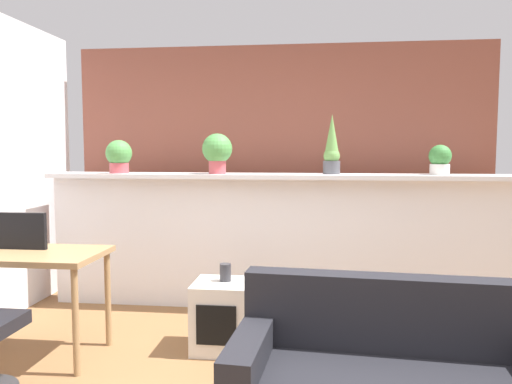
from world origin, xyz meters
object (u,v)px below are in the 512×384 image
at_px(potted_plant_2, 332,148).
at_px(potted_plant_3, 440,159).
at_px(potted_plant_0, 119,156).
at_px(desk, 23,263).
at_px(potted_plant_1, 217,151).
at_px(vase_on_shelf, 225,272).
at_px(side_cube_shelf, 221,316).
at_px(tv_monitor, 19,231).

height_order(potted_plant_2, potted_plant_3, potted_plant_2).
height_order(potted_plant_0, desk, potted_plant_0).
distance_m(potted_plant_1, potted_plant_3, 1.95).
relative_size(potted_plant_2, vase_on_shelf, 4.13).
height_order(side_cube_shelf, vase_on_shelf, vase_on_shelf).
relative_size(potted_plant_2, tv_monitor, 1.31).
distance_m(side_cube_shelf, vase_on_shelf, 0.32).
xyz_separation_m(potted_plant_3, desk, (-3.09, -1.26, -0.71)).
relative_size(potted_plant_1, tv_monitor, 0.90).
distance_m(potted_plant_3, vase_on_shelf, 2.12).
bearing_deg(potted_plant_0, potted_plant_3, 1.36).
bearing_deg(potted_plant_2, side_cube_shelf, -129.86).
distance_m(potted_plant_0, potted_plant_2, 1.94).
bearing_deg(vase_on_shelf, desk, -167.22).
xyz_separation_m(potted_plant_1, vase_on_shelf, (0.23, -0.88, -0.88)).
distance_m(tv_monitor, side_cube_shelf, 1.57).
distance_m(potted_plant_0, side_cube_shelf, 1.85).
distance_m(desk, tv_monitor, 0.24).
height_order(potted_plant_1, tv_monitor, potted_plant_1).
bearing_deg(potted_plant_3, side_cube_shelf, -150.46).
height_order(potted_plant_3, tv_monitor, potted_plant_3).
bearing_deg(potted_plant_1, potted_plant_2, 3.14).
bearing_deg(potted_plant_1, tv_monitor, -137.61).
relative_size(potted_plant_3, vase_on_shelf, 2.03).
bearing_deg(potted_plant_3, tv_monitor, -159.53).
bearing_deg(potted_plant_2, potted_plant_3, 0.80).
bearing_deg(tv_monitor, potted_plant_3, 20.47).
relative_size(desk, side_cube_shelf, 2.20).
relative_size(potted_plant_3, tv_monitor, 0.64).
xyz_separation_m(potted_plant_2, desk, (-2.17, -1.25, -0.80)).
height_order(potted_plant_1, vase_on_shelf, potted_plant_1).
xyz_separation_m(side_cube_shelf, vase_on_shelf, (0.02, 0.04, 0.31)).
xyz_separation_m(potted_plant_1, potted_plant_3, (1.95, 0.07, -0.07)).
distance_m(potted_plant_1, tv_monitor, 1.75).
xyz_separation_m(potted_plant_2, tv_monitor, (-2.24, -1.17, -0.59)).
relative_size(potted_plant_1, desk, 0.33).
relative_size(potted_plant_2, side_cube_shelf, 1.06).
xyz_separation_m(potted_plant_3, tv_monitor, (-3.17, -1.18, -0.49)).
relative_size(tv_monitor, side_cube_shelf, 0.81).
bearing_deg(potted_plant_3, vase_on_shelf, -151.07).
distance_m(potted_plant_3, desk, 3.42).
relative_size(potted_plant_0, potted_plant_2, 0.58).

